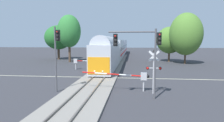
{
  "coord_description": "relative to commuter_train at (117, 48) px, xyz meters",
  "views": [
    {
      "loc": [
        4.2,
        -24.78,
        4.78
      ],
      "look_at": [
        1.34,
        1.68,
        2.0
      ],
      "focal_mm": 31.38,
      "sensor_mm": 36.0,
      "label": 1
    }
  ],
  "objects": [
    {
      "name": "oak_behind_train",
      "position": [
        -9.91,
        -9.84,
        4.12
      ],
      "size": [
        5.13,
        5.13,
        10.46
      ],
      "color": "#4C3828",
      "rests_on": "ground"
    },
    {
      "name": "commuter_train",
      "position": [
        0.0,
        0.0,
        0.0
      ],
      "size": [
        3.04,
        61.17,
        5.16
      ],
      "color": "#B2B7C1",
      "rests_on": "railway_track"
    },
    {
      "name": "ground_plane",
      "position": [
        -0.0,
        -27.43,
        -2.73
      ],
      "size": [
        220.0,
        220.0,
        0.0
      ],
      "primitive_type": "plane",
      "color": "#333338"
    },
    {
      "name": "oak_far_right",
      "position": [
        12.35,
        -6.64,
        2.15
      ],
      "size": [
        5.76,
        5.76,
        7.9
      ],
      "color": "brown",
      "rests_on": "ground"
    },
    {
      "name": "road_centre_stripe",
      "position": [
        -0.0,
        -27.43,
        -2.73
      ],
      "size": [
        44.0,
        0.2,
        0.01
      ],
      "color": "beige",
      "rests_on": "ground"
    },
    {
      "name": "crossing_gate_far",
      "position": [
        -4.42,
        -20.96,
        -1.33
      ],
      "size": [
        6.49,
        0.4,
        1.8
      ],
      "color": "#B7B7BC",
      "rests_on": "ground"
    },
    {
      "name": "crossing_signal_mast",
      "position": [
        6.05,
        -34.64,
        -0.29
      ],
      "size": [
        1.36,
        0.44,
        4.0
      ],
      "color": "#B2B2B7",
      "rests_on": "ground"
    },
    {
      "name": "crossing_gate_near",
      "position": [
        4.43,
        -33.91,
        -1.3
      ],
      "size": [
        6.42,
        0.4,
        1.81
      ],
      "color": "#B7B7BC",
      "rests_on": "ground"
    },
    {
      "name": "railway_track",
      "position": [
        -0.0,
        -27.43,
        -2.64
      ],
      "size": [
        4.4,
        80.0,
        0.32
      ],
      "color": "gray",
      "rests_on": "ground"
    },
    {
      "name": "maple_right_background",
      "position": [
        14.85,
        -10.75,
        3.36
      ],
      "size": [
        6.61,
        6.61,
        10.4
      ],
      "color": "#4C3828",
      "rests_on": "ground"
    },
    {
      "name": "traffic_signal_near_right",
      "position": [
        4.92,
        -36.3,
        1.58
      ],
      "size": [
        4.24,
        0.38,
        5.73
      ],
      "color": "#4C4C51",
      "rests_on": "ground"
    },
    {
      "name": "traffic_signal_median",
      "position": [
        -2.77,
        -34.97,
        1.31
      ],
      "size": [
        0.53,
        0.38,
        6.05
      ],
      "color": "#4C4C51",
      "rests_on": "ground"
    },
    {
      "name": "pine_left_background",
      "position": [
        -14.72,
        -4.07,
        2.83
      ],
      "size": [
        6.77,
        6.77,
        8.63
      ],
      "color": "#4C3828",
      "rests_on": "ground"
    }
  ]
}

